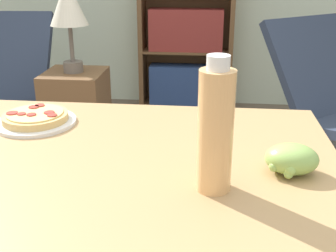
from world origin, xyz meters
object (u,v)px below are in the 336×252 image
side_table (78,121)px  pizza_on_plate (36,119)px  drink_bottle (215,130)px  table_lamp (68,7)px  grape_bunch (292,159)px  lounge_chair_far (333,125)px  bookshelf (186,27)px

side_table → pizza_on_plate: bearing=-76.4°
drink_bottle → side_table: size_ratio=0.46×
pizza_on_plate → table_lamp: bearing=103.6°
grape_bunch → table_lamp: bearing=123.7°
side_table → lounge_chair_far: bearing=4.4°
pizza_on_plate → grape_bunch: bearing=-18.7°
drink_bottle → bookshelf: bearing=94.7°
pizza_on_plate → drink_bottle: (0.50, -0.31, 0.11)m
grape_bunch → side_table: (-0.96, 1.45, -0.50)m
side_table → bookshelf: bearing=64.9°
bookshelf → side_table: 1.39m
drink_bottle → bookshelf: bookshelf is taller
drink_bottle → table_lamp: 1.73m
lounge_chair_far → table_lamp: bearing=147.5°
grape_bunch → lounge_chair_far: 1.73m
lounge_chair_far → drink_bottle: bearing=-150.4°
drink_bottle → table_lamp: size_ratio=0.54×
grape_bunch → table_lamp: size_ratio=0.23×
grape_bunch → bookshelf: bookshelf is taller
side_table → table_lamp: 0.66m
pizza_on_plate → bookshelf: bearing=83.6°
pizza_on_plate → side_table: size_ratio=0.38×
drink_bottle → grape_bunch: bearing=26.9°
drink_bottle → side_table: bearing=117.5°
drink_bottle → side_table: (-0.80, 1.53, -0.59)m
pizza_on_plate → side_table: 1.34m
pizza_on_plate → drink_bottle: drink_bottle is taller
lounge_chair_far → pizza_on_plate: bearing=-169.3°
side_table → table_lamp: size_ratio=1.18×
pizza_on_plate → lounge_chair_far: (1.22, 1.34, -0.49)m
bookshelf → side_table: (-0.57, -1.21, -0.38)m
grape_bunch → table_lamp: (-0.96, 1.45, 0.16)m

